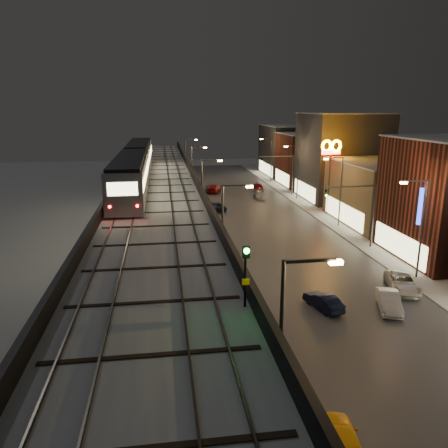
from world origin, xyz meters
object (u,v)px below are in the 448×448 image
rail_signal (246,265)px  car_onc_red (259,188)px  car_taxi (342,443)px  car_far_white (210,188)px  car_mid_silver (215,207)px  car_onc_dark (402,283)px  car_near_white (323,302)px  car_onc_silver (389,302)px  car_mid_dark (214,189)px  subway_train (136,164)px  car_onc_white (260,195)px

rail_signal → car_onc_red: rail_signal is taller
car_taxi → car_onc_red: (10.11, 62.57, 0.02)m
car_onc_red → car_far_white: bearing=-176.2°
car_mid_silver → car_far_white: 14.77m
car_mid_silver → car_far_white: car_far_white is taller
car_mid_silver → car_onc_dark: car_onc_dark is taller
car_onc_dark → car_onc_red: car_onc_red is taller
car_far_white → car_onc_dark: size_ratio=0.89×
car_mid_silver → car_onc_dark: size_ratio=0.90×
car_near_white → car_onc_silver: (4.86, -0.87, 0.07)m
car_taxi → car_onc_dark: (12.27, 16.55, -0.03)m
car_taxi → car_near_white: bearing=-99.5°
rail_signal → car_mid_silver: size_ratio=0.62×
car_near_white → car_mid_dark: bearing=-103.6°
car_near_white → car_mid_silver: (-4.11, 34.13, 0.00)m
subway_train → car_onc_white: (19.26, 18.17, -7.87)m
rail_signal → car_onc_silver: (13.34, 11.48, -7.89)m
car_mid_silver → car_onc_white: 11.37m
subway_train → car_taxi: size_ratio=9.06×
car_taxi → subway_train: bearing=-66.6°
car_far_white → car_onc_dark: 47.79m
car_near_white → car_onc_red: 48.76m
car_taxi → car_onc_silver: bearing=-117.1°
car_taxi → car_onc_dark: 20.60m
car_onc_white → car_near_white: bearing=-94.3°
car_onc_red → car_mid_dark: bearing=-174.3°
rail_signal → car_near_white: rail_signal is taller
subway_train → car_mid_dark: 28.98m
car_mid_silver → car_onc_white: (8.48, 7.57, -0.01)m
subway_train → car_onc_dark: subway_train is taller
rail_signal → car_onc_red: bearing=76.9°
car_mid_dark → car_onc_red: size_ratio=1.13×
car_near_white → car_onc_red: (5.67, 48.43, 0.12)m
car_taxi → car_far_white: 63.03m
rail_signal → car_onc_red: (14.15, 60.78, -7.85)m
car_mid_silver → car_onc_red: 17.32m
subway_train → car_onc_dark: (22.70, -21.12, -7.79)m
car_near_white → car_far_white: (-3.32, 48.88, 0.13)m
car_mid_dark → car_far_white: car_far_white is taller
car_mid_dark → car_onc_white: 9.73m
car_near_white → car_onc_dark: bearing=-179.5°
rail_signal → car_far_white: 61.95m
car_mid_dark → car_onc_silver: 49.98m
car_far_white → car_onc_dark: car_far_white is taller
car_far_white → car_taxi: bearing=98.5°
car_mid_dark → car_onc_dark: car_mid_dark is taller
car_onc_white → car_onc_silver: bearing=-87.6°
car_mid_dark → car_mid_silver: bearing=102.7°
subway_train → car_mid_dark: (12.36, 25.03, -7.77)m
car_onc_silver → subway_train: bearing=147.8°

